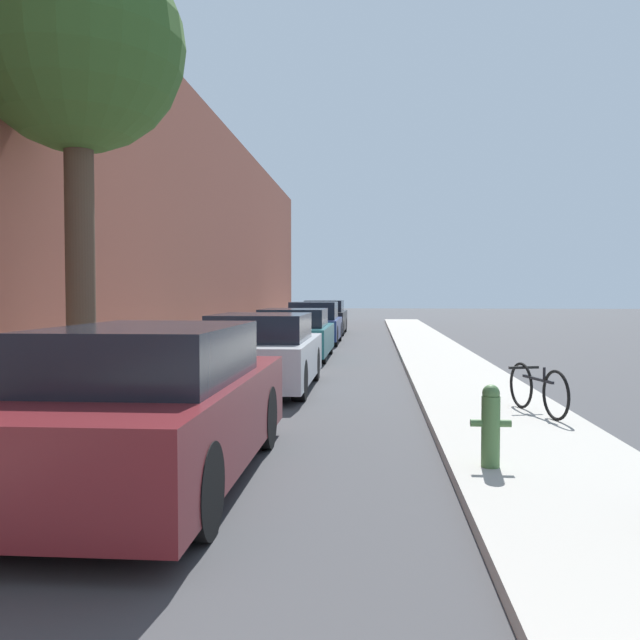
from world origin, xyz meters
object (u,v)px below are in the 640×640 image
object	(u,v)px
parked_car_maroon	(156,407)
parked_car_teal	(295,335)
parked_car_black	(325,318)
bicycle	(537,389)
parked_car_navy	(314,324)
street_tree_near	(77,49)
parked_car_silver	(263,353)
fire_hydrant	(491,425)

from	to	relation	value
parked_car_maroon	parked_car_teal	world-z (taller)	parked_car_maroon
parked_car_teal	parked_car_black	world-z (taller)	parked_car_black
parked_car_teal	bicycle	world-z (taller)	parked_car_teal
parked_car_navy	street_tree_near	xyz separation A→B (m)	(-1.95, -14.16, 4.32)
street_tree_near	parked_car_black	bearing A→B (deg)	84.48
parked_car_silver	bicycle	world-z (taller)	parked_car_silver
parked_car_maroon	parked_car_black	distance (m)	22.67
parked_car_silver	street_tree_near	xyz separation A→B (m)	(-1.97, -3.14, 4.34)
street_tree_near	parked_car_teal	bearing A→B (deg)	78.00
parked_car_teal	parked_car_black	distance (m)	10.91
parked_car_silver	parked_car_navy	distance (m)	11.03
parked_car_silver	fire_hydrant	distance (m)	6.45
parked_car_maroon	fire_hydrant	size ratio (longest dim) A/B	5.81
parked_car_teal	parked_car_navy	distance (m)	5.30
parked_car_maroon	bicycle	xyz separation A→B (m)	(4.17, 3.21, -0.25)
parked_car_silver	parked_car_teal	world-z (taller)	parked_car_silver
street_tree_near	parked_car_navy	bearing A→B (deg)	82.14
parked_car_teal	parked_car_navy	world-z (taller)	parked_car_navy
parked_car_maroon	street_tree_near	xyz separation A→B (m)	(-1.99, 2.89, 4.30)
parked_car_black	street_tree_near	size ratio (longest dim) A/B	0.72
parked_car_maroon	parked_car_navy	bearing A→B (deg)	90.11
bicycle	fire_hydrant	bearing A→B (deg)	-125.97
parked_car_maroon	parked_car_navy	distance (m)	17.05
parked_car_black	fire_hydrant	size ratio (longest dim) A/B	5.94
parked_car_navy	parked_car_black	distance (m)	5.61
parked_car_silver	street_tree_near	world-z (taller)	street_tree_near
fire_hydrant	parked_car_silver	bearing A→B (deg)	118.55
parked_car_black	parked_car_teal	bearing A→B (deg)	-90.14
parked_car_teal	street_tree_near	size ratio (longest dim) A/B	0.64
parked_car_maroon	fire_hydrant	world-z (taller)	parked_car_maroon
parked_car_silver	bicycle	bearing A→B (deg)	-33.91
bicycle	street_tree_near	bearing A→B (deg)	168.24
parked_car_black	street_tree_near	distance (m)	20.33
parked_car_black	street_tree_near	bearing A→B (deg)	-95.52
bicycle	parked_car_black	bearing A→B (deg)	87.56
parked_car_navy	parked_car_silver	bearing A→B (deg)	-89.90
parked_car_maroon	bicycle	size ratio (longest dim) A/B	2.91
parked_car_silver	parked_car_black	size ratio (longest dim) A/B	0.89
parked_car_maroon	parked_car_silver	bearing A→B (deg)	90.12
parked_car_maroon	parked_car_teal	size ratio (longest dim) A/B	1.09
parked_car_silver	bicycle	xyz separation A→B (m)	(4.19, -2.81, -0.21)
parked_car_navy	street_tree_near	distance (m)	14.94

